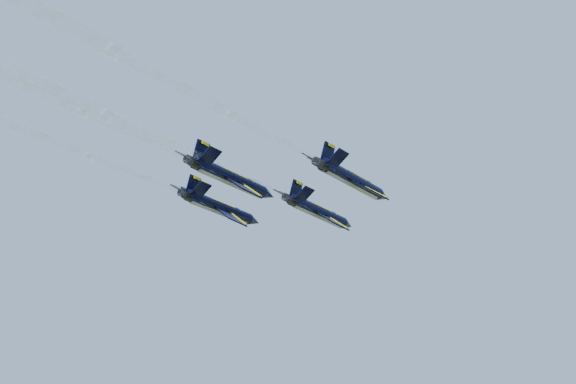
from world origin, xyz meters
The scene contains 6 objects.
jet_lead centered at (-1.14, 6.98, 107.39)m, with size 11.41×17.15×7.31m.
jet_left centered at (-11.92, -2.66, 107.39)m, with size 11.41×17.15×7.31m.
jet_right centered at (10.15, -3.29, 107.39)m, with size 11.41×17.15×7.31m.
jet_slot centered at (-2.51, -12.49, 107.39)m, with size 11.41×17.15×7.31m.
smoke_trail_lead centered at (-3.45, -31.72, 107.42)m, with size 4.84×50.86×2.30m.
smoke_trail_right centered at (7.83, -41.99, 107.42)m, with size 4.84×50.86×2.30m.
Camera 1 is at (57.05, -89.91, 74.69)m, focal length 50.00 mm.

